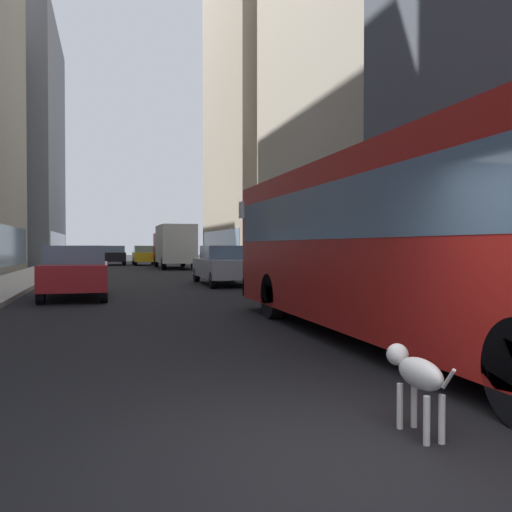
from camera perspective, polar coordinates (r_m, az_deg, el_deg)
ground_plane at (r=38.83m, az=-12.44°, el=-1.34°), size 120.00×120.00×0.00m
sidewalk_left at (r=38.97m, az=-20.84°, el=-1.27°), size 2.40×110.00×0.15m
sidewalk_right at (r=39.52m, az=-4.15°, el=-1.17°), size 2.40×110.00×0.15m
building_right_mid at (r=30.27m, az=12.94°, el=15.93°), size 9.26×15.17×18.80m
building_right_far at (r=47.84m, az=2.97°, el=23.58°), size 10.63×15.03×39.88m
transit_bus at (r=9.37m, az=14.82°, el=2.04°), size 2.78×11.53×3.05m
car_red_coupe at (r=17.97m, az=-18.12°, el=-1.50°), size 1.89×4.52×1.62m
car_black_suv at (r=47.92m, az=-14.41°, el=0.09°), size 1.74×4.64×1.62m
car_yellow_taxi at (r=46.82m, az=-11.45°, el=0.07°), size 1.84×4.27×1.62m
car_silver_sedan at (r=22.83m, az=-3.37°, el=-0.92°), size 1.84×4.78×1.62m
box_truck at (r=39.78m, az=-8.47°, el=1.13°), size 2.30×7.50×3.05m
dalmatian_dog at (r=5.02m, az=16.21°, el=-11.63°), size 0.22×0.96×0.72m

